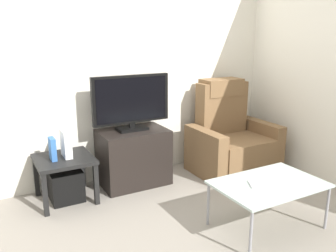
% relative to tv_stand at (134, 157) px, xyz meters
% --- Properties ---
extents(ground_plane, '(6.40, 6.40, 0.00)m').
position_rel_tv_stand_xyz_m(ground_plane, '(0.03, -0.83, -0.31)').
color(ground_plane, gray).
extents(wall_back, '(6.40, 0.06, 2.60)m').
position_rel_tv_stand_xyz_m(wall_back, '(0.03, 0.30, 0.99)').
color(wall_back, silver).
rests_on(wall_back, ground).
extents(wall_side, '(0.06, 4.48, 2.60)m').
position_rel_tv_stand_xyz_m(wall_side, '(1.91, -0.83, 0.99)').
color(wall_side, silver).
rests_on(wall_side, ground).
extents(tv_stand, '(0.72, 0.48, 0.61)m').
position_rel_tv_stand_xyz_m(tv_stand, '(0.00, 0.00, 0.00)').
color(tv_stand, black).
rests_on(tv_stand, ground).
extents(television, '(0.86, 0.20, 0.59)m').
position_rel_tv_stand_xyz_m(television, '(0.00, 0.02, 0.61)').
color(television, black).
rests_on(television, tv_stand).
extents(recliner_armchair, '(0.98, 0.78, 1.08)m').
position_rel_tv_stand_xyz_m(recliner_armchair, '(1.20, -0.17, 0.07)').
color(recliner_armchair, brown).
rests_on(recliner_armchair, ground).
extents(side_table, '(0.54, 0.54, 0.45)m').
position_rel_tv_stand_xyz_m(side_table, '(-0.76, -0.05, 0.07)').
color(side_table, black).
rests_on(side_table, ground).
extents(subwoofer_box, '(0.31, 0.31, 0.31)m').
position_rel_tv_stand_xyz_m(subwoofer_box, '(-0.76, -0.05, -0.15)').
color(subwoofer_box, black).
rests_on(subwoofer_box, ground).
extents(book_upright, '(0.05, 0.13, 0.22)m').
position_rel_tv_stand_xyz_m(book_upright, '(-0.86, -0.07, 0.25)').
color(book_upright, '#3366B2').
rests_on(book_upright, side_table).
extents(game_console, '(0.07, 0.20, 0.26)m').
position_rel_tv_stand_xyz_m(game_console, '(-0.72, -0.04, 0.27)').
color(game_console, white).
rests_on(game_console, side_table).
extents(coffee_table, '(0.90, 0.60, 0.41)m').
position_rel_tv_stand_xyz_m(coffee_table, '(0.63, -1.39, 0.08)').
color(coffee_table, '#B2C6C1').
rests_on(coffee_table, ground).
extents(cell_phone, '(0.13, 0.17, 0.01)m').
position_rel_tv_stand_xyz_m(cell_phone, '(0.49, -1.36, 0.11)').
color(cell_phone, '#B7B7BC').
rests_on(cell_phone, coffee_table).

